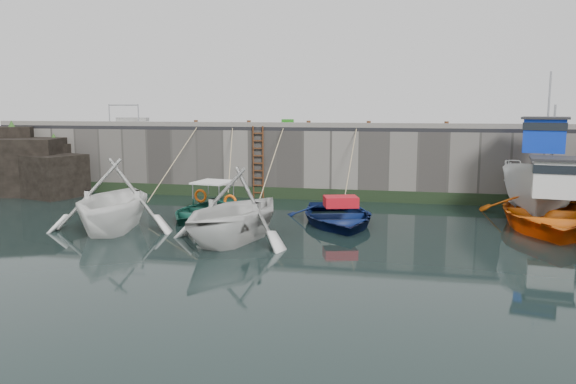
% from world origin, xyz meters
% --- Properties ---
extents(ground, '(120.00, 120.00, 0.00)m').
position_xyz_m(ground, '(0.00, 0.00, 0.00)').
color(ground, black).
rests_on(ground, ground).
extents(quay_back, '(30.00, 5.00, 3.00)m').
position_xyz_m(quay_back, '(0.00, 12.50, 1.50)').
color(quay_back, slate).
rests_on(quay_back, ground).
extents(road_back, '(30.00, 5.00, 0.16)m').
position_xyz_m(road_back, '(0.00, 12.50, 3.08)').
color(road_back, black).
rests_on(road_back, quay_back).
extents(kerb_back, '(30.00, 0.30, 0.20)m').
position_xyz_m(kerb_back, '(0.00, 10.15, 3.26)').
color(kerb_back, slate).
rests_on(kerb_back, road_back).
extents(algae_back, '(30.00, 0.08, 0.50)m').
position_xyz_m(algae_back, '(0.00, 9.96, 0.25)').
color(algae_back, black).
rests_on(algae_back, ground).
extents(rock_outcrop, '(5.85, 4.24, 3.41)m').
position_xyz_m(rock_outcrop, '(-12.92, 9.11, 1.26)').
color(rock_outcrop, black).
rests_on(rock_outcrop, ground).
extents(ladder, '(0.51, 0.08, 3.20)m').
position_xyz_m(ladder, '(-2.00, 9.91, 1.59)').
color(ladder, '#3F1E0F').
rests_on(ladder, ground).
extents(boat_near_white, '(5.33, 5.85, 2.65)m').
position_xyz_m(boat_near_white, '(-5.00, 2.63, 0.00)').
color(boat_near_white, white).
rests_on(boat_near_white, ground).
extents(boat_near_white_rope, '(0.04, 5.52, 3.10)m').
position_xyz_m(boat_near_white_rope, '(-5.00, 7.57, 0.00)').
color(boat_near_white_rope, tan).
rests_on(boat_near_white_rope, ground).
extents(boat_near_blue, '(3.81, 4.88, 0.92)m').
position_xyz_m(boat_near_blue, '(-2.80, 5.59, 0.00)').
color(boat_near_blue, '#164E3F').
rests_on(boat_near_blue, ground).
extents(boat_near_blue_rope, '(0.04, 3.23, 3.10)m').
position_xyz_m(boat_near_blue_rope, '(-2.80, 9.04, 0.00)').
color(boat_near_blue_rope, tan).
rests_on(boat_near_blue_rope, ground).
extents(boat_near_blacktrim, '(5.27, 5.73, 2.54)m').
position_xyz_m(boat_near_blacktrim, '(-0.60, 1.93, 0.00)').
color(boat_near_blacktrim, silver).
rests_on(boat_near_blacktrim, ground).
extents(boat_near_blacktrim_rope, '(0.04, 6.15, 3.10)m').
position_xyz_m(boat_near_blacktrim_rope, '(-0.60, 7.21, 0.00)').
color(boat_near_blacktrim_rope, tan).
rests_on(boat_near_blacktrim_rope, ground).
extents(boat_near_navy, '(4.74, 5.68, 1.01)m').
position_xyz_m(boat_near_navy, '(2.09, 5.29, 0.00)').
color(boat_near_navy, '#0B1844').
rests_on(boat_near_navy, ground).
extents(boat_near_navy_rope, '(0.04, 3.41, 3.10)m').
position_xyz_m(boat_near_navy_rope, '(2.09, 8.90, 0.00)').
color(boat_near_navy_rope, tan).
rests_on(boat_near_navy_rope, ground).
extents(boat_far_white, '(4.35, 7.54, 5.74)m').
position_xyz_m(boat_far_white, '(9.49, 8.61, 1.15)').
color(boat_far_white, silver).
rests_on(boat_far_white, ground).
extents(boat_far_orange, '(6.03, 7.73, 4.46)m').
position_xyz_m(boat_far_orange, '(9.33, 6.33, 0.47)').
color(boat_far_orange, '#DA570B').
rests_on(boat_far_orange, ground).
extents(fish_crate, '(0.63, 0.47, 0.30)m').
position_xyz_m(fish_crate, '(-1.09, 11.95, 3.31)').
color(fish_crate, '#1F7A16').
rests_on(fish_crate, road_back).
extents(railing, '(1.60, 1.05, 1.00)m').
position_xyz_m(railing, '(-8.75, 11.25, 3.36)').
color(railing, '#A5A8AD').
rests_on(railing, road_back).
extents(bollard_a, '(0.18, 0.18, 0.28)m').
position_xyz_m(bollard_a, '(-5.00, 10.25, 3.30)').
color(bollard_a, '#3F1E0F').
rests_on(bollard_a, road_back).
extents(bollard_b, '(0.18, 0.18, 0.28)m').
position_xyz_m(bollard_b, '(-2.50, 10.25, 3.30)').
color(bollard_b, '#3F1E0F').
rests_on(bollard_b, road_back).
extents(bollard_c, '(0.18, 0.18, 0.28)m').
position_xyz_m(bollard_c, '(0.20, 10.25, 3.30)').
color(bollard_c, '#3F1E0F').
rests_on(bollard_c, road_back).
extents(bollard_d, '(0.18, 0.18, 0.28)m').
position_xyz_m(bollard_d, '(2.80, 10.25, 3.30)').
color(bollard_d, '#3F1E0F').
rests_on(bollard_d, road_back).
extents(bollard_e, '(0.18, 0.18, 0.28)m').
position_xyz_m(bollard_e, '(6.00, 10.25, 3.30)').
color(bollard_e, '#3F1E0F').
rests_on(bollard_e, road_back).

